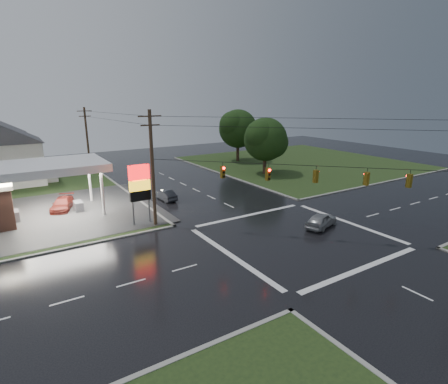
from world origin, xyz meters
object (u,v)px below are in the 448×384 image
car_crossing (321,220)px  house_near (5,154)px  utility_pole_n (87,139)px  car_pump (62,204)px  pylon_sign (140,184)px  car_north (165,195)px  tree_ne_near (266,139)px  tree_ne_far (239,129)px  utility_pole_nw (152,167)px

car_crossing → house_near: bearing=17.2°
utility_pole_n → car_pump: (-6.87, -18.47, -4.80)m
pylon_sign → car_north: 8.92m
tree_ne_near → car_pump: bearing=-175.4°
house_near → car_north: 24.98m
tree_ne_near → utility_pole_n: bearing=145.9°
utility_pole_n → car_pump: utility_pole_n is taller
tree_ne_near → tree_ne_far: (3.01, 12.00, 0.62)m
tree_ne_far → utility_pole_n: bearing=171.5°
pylon_sign → utility_pole_nw: utility_pole_nw is taller
pylon_sign → tree_ne_far: 36.35m
tree_ne_near → house_near: bearing=158.2°
tree_ne_far → car_crossing: (-13.46, -33.50, -5.47)m
pylon_sign → car_north: size_ratio=1.57×
house_near → tree_ne_near: tree_ne_near is taller
tree_ne_near → car_crossing: 24.39m
tree_ne_near → tree_ne_far: 12.39m
tree_ne_far → utility_pole_nw: bearing=-137.4°
tree_ne_near → car_north: 20.69m
car_pump → pylon_sign: bearing=-35.6°
house_near → tree_ne_far: size_ratio=1.13×
car_crossing → car_pump: bearing=28.9°
car_north → pylon_sign: bearing=46.8°
house_near → car_pump: 17.50m
tree_ne_near → car_north: tree_ne_near is taller
house_near → tree_ne_near: 37.80m
house_near → car_north: house_near is taller
utility_pole_n → car_north: 22.05m
pylon_sign → tree_ne_far: tree_ne_far is taller
tree_ne_far → car_crossing: tree_ne_far is taller
pylon_sign → car_crossing: 17.68m
pylon_sign → tree_ne_near: size_ratio=0.67×
tree_ne_far → car_north: bearing=-142.7°
house_near → car_crossing: (24.64, -35.50, -3.70)m
house_near → car_north: (15.65, -19.10, -3.78)m
tree_ne_far → tree_ne_near: bearing=-104.1°
utility_pole_n → house_near: bearing=-170.1°
car_crossing → utility_pole_nw: bearing=38.1°
house_near → car_crossing: house_near is taller
utility_pole_nw → pylon_sign: bearing=135.0°
tree_ne_far → car_pump: size_ratio=2.12×
pylon_sign → utility_pole_n: bearing=87.9°
pylon_sign → utility_pole_nw: 2.22m
tree_ne_near → car_north: size_ratio=2.35×
utility_pole_n → house_near: (-11.45, -2.00, -1.06)m
utility_pole_n → tree_ne_far: 26.96m
tree_ne_near → tree_ne_far: bearing=75.9°
house_near → car_north: bearing=-50.7°
car_crossing → car_pump: 27.66m
house_near → car_north: size_ratio=2.89×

